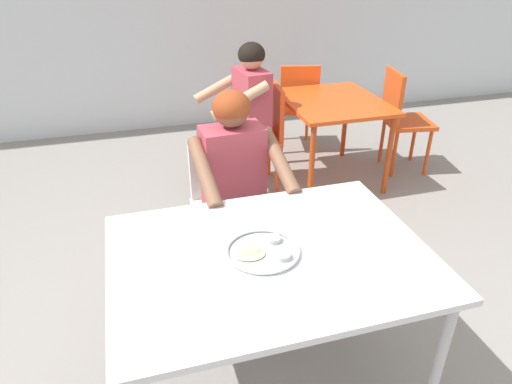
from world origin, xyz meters
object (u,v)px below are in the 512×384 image
object	(u,v)px
thali_tray	(262,251)
chair_red_right	(401,114)
diner_foreground	(238,180)
chair_foreground	(228,197)
table_foreground	(270,265)
chair_red_left	(264,129)
chair_red_far	(297,102)
patron_background	(241,108)
table_background_red	(333,110)

from	to	relation	value
thali_tray	chair_red_right	size ratio (longest dim) A/B	0.34
diner_foreground	chair_foreground	bearing A→B (deg)	92.80
thali_tray	chair_red_right	distance (m)	2.66
table_foreground	chair_red_right	size ratio (longest dim) A/B	1.43
diner_foreground	chair_red_left	world-z (taller)	diner_foreground
chair_red_far	patron_background	xyz separation A→B (m)	(-0.73, -0.67, 0.23)
patron_background	chair_red_right	bearing A→B (deg)	0.48
chair_foreground	table_background_red	xyz separation A→B (m)	(1.12, 0.95, 0.14)
chair_red_right	chair_red_left	bearing A→B (deg)	178.14
thali_tray	chair_red_left	world-z (taller)	chair_red_left
thali_tray	chair_red_far	xyz separation A→B (m)	(1.13, 2.56, -0.27)
chair_red_left	table_foreground	bearing A→B (deg)	-106.37
patron_background	chair_red_left	bearing A→B (deg)	14.38
chair_foreground	chair_red_far	distance (m)	1.93
diner_foreground	chair_red_left	bearing A→B (deg)	66.71
table_foreground	chair_red_left	bearing A→B (deg)	73.63
chair_red_far	patron_background	size ratio (longest dim) A/B	0.72
patron_background	table_background_red	bearing A→B (deg)	0.91
chair_foreground	diner_foreground	xyz separation A→B (m)	(0.01, -0.22, 0.22)
thali_tray	diner_foreground	xyz separation A→B (m)	(0.08, 0.73, -0.05)
thali_tray	patron_background	distance (m)	1.93
table_background_red	chair_red_left	world-z (taller)	chair_red_left
chair_red_left	chair_red_right	size ratio (longest dim) A/B	0.96
table_foreground	chair_red_left	world-z (taller)	chair_red_left
chair_foreground	chair_red_left	world-z (taller)	chair_red_left
diner_foreground	table_background_red	size ratio (longest dim) A/B	1.30
chair_red_left	diner_foreground	bearing A→B (deg)	-113.29
table_background_red	chair_red_right	distance (m)	0.67
chair_foreground	diner_foreground	distance (m)	0.32
diner_foreground	patron_background	size ratio (longest dim) A/B	0.98
chair_foreground	chair_red_left	bearing A→B (deg)	61.69
chair_red_left	chair_red_right	bearing A→B (deg)	-1.86
chair_red_right	patron_background	bearing A→B (deg)	-179.52
table_foreground	table_background_red	distance (m)	2.23
diner_foreground	chair_red_right	world-z (taller)	diner_foreground
table_background_red	patron_background	world-z (taller)	patron_background
table_background_red	chair_red_right	size ratio (longest dim) A/B	1.02
thali_tray	table_background_red	size ratio (longest dim) A/B	0.33
chair_foreground	table_background_red	size ratio (longest dim) A/B	0.92
thali_tray	chair_red_right	xyz separation A→B (m)	(1.85, 1.90, -0.24)
table_foreground	chair_red_right	xyz separation A→B (m)	(1.82, 1.90, -0.16)
chair_red_far	patron_background	bearing A→B (deg)	-137.32
diner_foreground	chair_red_right	size ratio (longest dim) A/B	1.32
table_background_red	chair_red_far	distance (m)	0.68
diner_foreground	chair_red_right	xyz separation A→B (m)	(1.77, 1.17, -0.19)
chair_foreground	patron_background	bearing A→B (deg)	70.68
chair_red_right	patron_background	size ratio (longest dim) A/B	0.75
thali_tray	table_background_red	xyz separation A→B (m)	(1.19, 1.90, -0.14)
table_background_red	patron_background	xyz separation A→B (m)	(-0.79, -0.01, 0.10)
chair_red_left	chair_red_far	distance (m)	0.81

